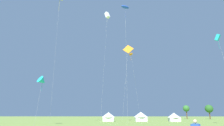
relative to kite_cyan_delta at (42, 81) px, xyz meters
name	(u,v)px	position (x,y,z in m)	size (l,w,h in m)	color
kite_cyan_delta	(42,81)	(0.00, 0.00, 0.00)	(2.57, 2.82, 9.75)	#1EB7CC
kite_orange_parafoil	(131,54)	(19.84, 19.74, 11.89)	(3.21, 2.41, 21.04)	orange
kite_white_box	(107,15)	(12.73, 10.39, 20.70)	(2.28, 1.70, 30.46)	white
kite_cyan_box	(218,38)	(36.13, -1.64, 8.44)	(2.39, 1.31, 17.91)	#1EB7CC
kite_orange_diamond	(128,50)	(18.58, 12.15, 10.90)	(3.55, 1.61, 21.14)	orange
kite_blue_parafoil	(125,7)	(17.62, 3.85, 19.14)	(2.38, 2.25, 28.36)	blue
festival_tent_center	(108,116)	(12.72, 20.19, -7.23)	(4.03, 4.03, 2.62)	white
festival_tent_left	(141,116)	(22.31, 20.19, -7.17)	(4.19, 4.19, 2.72)	white
festival_tent_right	(174,117)	(32.02, 20.19, -7.32)	(3.77, 3.77, 2.45)	white
tree_distant_left	(186,109)	(47.57, 54.85, -4.04)	(2.97, 2.97, 6.20)	brown
tree_distant_right	(209,109)	(56.11, 50.36, -4.27)	(3.48, 3.48, 6.20)	brown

